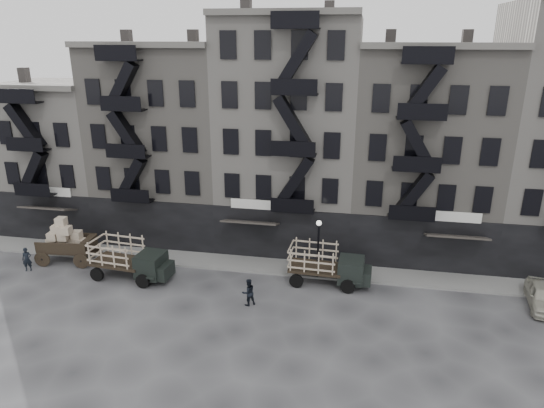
% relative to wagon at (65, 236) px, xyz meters
% --- Properties ---
extents(ground, '(140.00, 140.00, 0.00)m').
position_rel_wagon_xyz_m(ground, '(15.39, -1.95, -1.96)').
color(ground, '#38383A').
rests_on(ground, ground).
extents(sidewalk, '(55.00, 2.50, 0.15)m').
position_rel_wagon_xyz_m(sidewalk, '(15.39, 1.80, -1.88)').
color(sidewalk, slate).
rests_on(sidewalk, ground).
extents(building_west, '(10.00, 11.35, 13.20)m').
position_rel_wagon_xyz_m(building_west, '(-4.61, 7.88, 4.05)').
color(building_west, '#AAA49C').
rests_on(building_west, ground).
extents(building_midwest, '(10.00, 11.35, 16.20)m').
position_rel_wagon_xyz_m(building_midwest, '(5.39, 7.88, 5.55)').
color(building_midwest, gray).
rests_on(building_midwest, ground).
extents(building_center, '(10.00, 11.35, 18.20)m').
position_rel_wagon_xyz_m(building_center, '(15.39, 7.88, 6.55)').
color(building_center, '#AAA49C').
rests_on(building_center, ground).
extents(building_mideast, '(10.00, 11.35, 16.20)m').
position_rel_wagon_xyz_m(building_mideast, '(25.39, 7.88, 5.55)').
color(building_mideast, gray).
rests_on(building_mideast, ground).
extents(lamp_post, '(0.36, 0.36, 4.28)m').
position_rel_wagon_xyz_m(lamp_post, '(18.39, 0.65, 0.83)').
color(lamp_post, black).
rests_on(lamp_post, ground).
extents(wagon, '(4.23, 2.54, 3.43)m').
position_rel_wagon_xyz_m(wagon, '(0.00, 0.00, 0.00)').
color(wagon, black).
rests_on(wagon, ground).
extents(stake_truck_west, '(5.73, 2.75, 2.79)m').
position_rel_wagon_xyz_m(stake_truck_west, '(5.77, -1.56, -0.37)').
color(stake_truck_west, black).
rests_on(stake_truck_west, ground).
extents(stake_truck_east, '(5.49, 2.46, 2.71)m').
position_rel_wagon_xyz_m(stake_truck_east, '(19.08, 0.12, -0.41)').
color(stake_truck_east, black).
rests_on(stake_truck_east, ground).
extents(car_east, '(2.19, 4.38, 1.43)m').
position_rel_wagon_xyz_m(car_east, '(32.34, -0.45, -1.24)').
color(car_east, '#B2AFA0').
rests_on(car_east, ground).
extents(pedestrian_west, '(0.75, 0.64, 1.73)m').
position_rel_wagon_xyz_m(pedestrian_west, '(-1.87, -1.91, -1.09)').
color(pedestrian_west, black).
rests_on(pedestrian_west, ground).
extents(pedestrian_mid, '(1.08, 1.05, 1.76)m').
position_rel_wagon_xyz_m(pedestrian_mid, '(14.55, -3.54, -1.08)').
color(pedestrian_mid, black).
rests_on(pedestrian_mid, ground).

